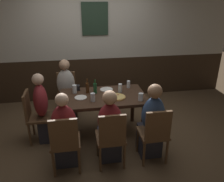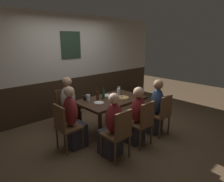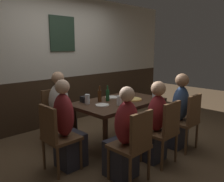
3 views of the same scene
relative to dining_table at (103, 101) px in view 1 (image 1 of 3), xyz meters
name	(u,v)px [view 1 (image 1 of 3)]	position (x,y,z in m)	size (l,w,h in m)	color
ground_plane	(104,133)	(0.00, 0.00, -0.65)	(12.00, 12.00, 0.00)	brown
wall_back	(93,43)	(0.00, 1.65, 0.66)	(6.40, 0.13, 2.60)	#332316
dining_table	(103,101)	(0.00, 0.00, 0.00)	(1.42, 0.85, 0.74)	#382316
chair_left_far	(67,92)	(-0.62, 0.84, -0.15)	(0.40, 0.40, 0.88)	brown
chair_left_near	(65,141)	(-0.62, -0.84, -0.15)	(0.40, 0.40, 0.88)	brown
chair_right_near	(155,132)	(0.62, -0.84, -0.15)	(0.40, 0.40, 0.88)	brown
chair_head_west	(35,114)	(-1.13, 0.00, -0.15)	(0.40, 0.40, 0.88)	brown
chair_mid_near	(111,136)	(0.00, -0.84, -0.15)	(0.40, 0.40, 0.88)	brown
person_left_far	(67,95)	(-0.62, 0.68, -0.14)	(0.34, 0.37, 1.19)	#2D2D38
person_left_near	(65,135)	(-0.62, -0.68, -0.17)	(0.34, 0.37, 1.14)	#2D2D38
person_right_near	(151,126)	(0.62, -0.68, -0.15)	(0.34, 0.37, 1.18)	#2D2D38
person_head_west	(45,113)	(-0.96, 0.00, -0.15)	(0.37, 0.34, 1.18)	#2D2D38
person_mid_near	(109,131)	(0.00, -0.68, -0.17)	(0.34, 0.37, 1.13)	#2D2D38
pizza	(117,97)	(0.21, -0.11, 0.10)	(0.29, 0.29, 0.03)	tan
highball_clear	(128,85)	(0.50, 0.28, 0.15)	(0.06, 0.06, 0.13)	silver
pint_glass_stout	(93,98)	(-0.19, -0.19, 0.15)	(0.07, 0.07, 0.14)	silver
beer_glass_half	(141,97)	(0.57, -0.28, 0.15)	(0.08, 0.08, 0.12)	silver
beer_glass_tall	(120,88)	(0.31, 0.11, 0.16)	(0.07, 0.07, 0.15)	silver
pint_glass_amber	(75,89)	(-0.46, 0.20, 0.16)	(0.07, 0.07, 0.14)	silver
beer_bottle_green	(95,88)	(-0.12, 0.13, 0.19)	(0.06, 0.06, 0.24)	#194723
beer_bottle_brown	(87,87)	(-0.25, 0.17, 0.19)	(0.06, 0.06, 0.25)	#42230F
plate_white_large	(106,89)	(0.09, 0.24, 0.10)	(0.22, 0.22, 0.01)	white
plate_white_small	(81,98)	(-0.37, -0.03, 0.10)	(0.20, 0.20, 0.01)	white
condiment_caddy	(77,88)	(-0.43, 0.32, 0.14)	(0.11, 0.09, 0.09)	black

